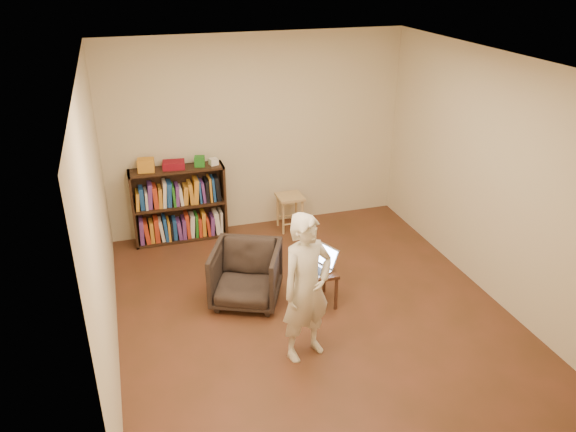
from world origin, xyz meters
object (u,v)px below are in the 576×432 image
object	(u,v)px
laptop	(319,264)
armchair	(246,275)
bookshelf	(179,208)
person	(307,288)
stool	(290,202)
side_table	(315,275)

from	to	relation	value
laptop	armchair	bearing A→B (deg)	-132.11
bookshelf	person	bearing A→B (deg)	-73.37
person	bookshelf	bearing A→B (deg)	88.16
stool	side_table	xyz separation A→B (m)	(-0.29, -1.82, -0.05)
stool	armchair	bearing A→B (deg)	-122.13
stool	armchair	size ratio (longest dim) A/B	0.69
side_table	bookshelf	bearing A→B (deg)	120.95
person	armchair	bearing A→B (deg)	89.26
laptop	person	size ratio (longest dim) A/B	0.30
laptop	person	world-z (taller)	person
bookshelf	stool	bearing A→B (deg)	-5.86
stool	laptop	xyz separation A→B (m)	(-0.24, -1.80, 0.07)
stool	armchair	distance (m)	1.84
side_table	person	world-z (taller)	person
stool	person	distance (m)	2.70
armchair	laptop	xyz separation A→B (m)	(0.74, -0.24, 0.14)
armchair	laptop	bearing A→B (deg)	6.15
bookshelf	armchair	distance (m)	1.78
bookshelf	side_table	bearing A→B (deg)	-59.05
side_table	person	xyz separation A→B (m)	(-0.36, -0.77, 0.38)
side_table	person	size ratio (longest dim) A/B	0.29
bookshelf	stool	distance (m)	1.48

